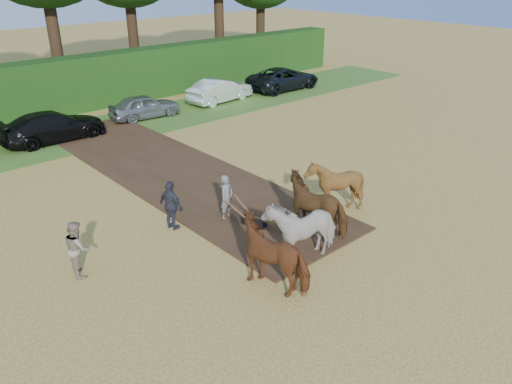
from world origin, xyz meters
name	(u,v)px	position (x,y,z in m)	size (l,w,h in m)	color
ground	(259,252)	(0.00, 0.00, 0.00)	(120.00, 120.00, 0.00)	gold
earth_strip	(172,171)	(1.50, 7.00, 0.03)	(4.50, 17.00, 0.05)	#472D1C
grass_verge	(67,138)	(0.00, 14.00, 0.01)	(50.00, 5.00, 0.03)	#38601E
hedgerow	(28,92)	(0.00, 18.50, 1.50)	(46.00, 1.60, 3.00)	#14380F
spectator_near	(78,248)	(-4.41, 2.48, 0.80)	(0.78, 0.60, 1.60)	tan
spectator_far	(171,205)	(-1.11, 2.93, 0.83)	(0.97, 0.40, 1.65)	#282B36
plough_team	(307,214)	(1.52, -0.49, 0.93)	(6.24, 5.23, 1.87)	brown
parked_cars	(71,121)	(0.44, 14.34, 0.71)	(36.10, 2.77, 1.49)	#AEB0B5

